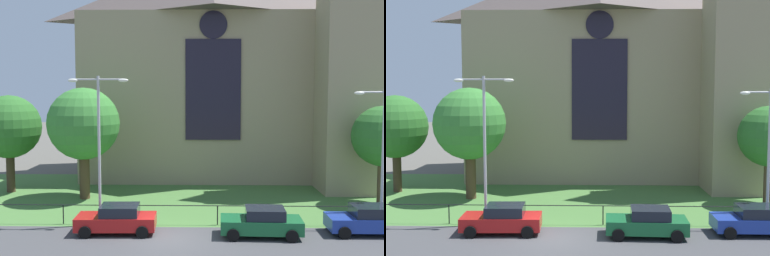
# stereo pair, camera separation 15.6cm
# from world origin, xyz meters

# --- Properties ---
(ground) EXTENTS (160.00, 160.00, 0.00)m
(ground) POSITION_xyz_m (0.00, 10.00, 0.00)
(ground) COLOR #56544C
(road_asphalt) EXTENTS (120.00, 8.00, 0.01)m
(road_asphalt) POSITION_xyz_m (0.00, -2.00, 0.00)
(road_asphalt) COLOR #424244
(road_asphalt) RESTS_ON ground
(grass_verge) EXTENTS (120.00, 20.00, 0.01)m
(grass_verge) POSITION_xyz_m (0.00, 8.00, 0.00)
(grass_verge) COLOR #477538
(grass_verge) RESTS_ON ground
(church_building) EXTENTS (23.20, 16.20, 26.00)m
(church_building) POSITION_xyz_m (3.38, 18.84, 10.27)
(church_building) COLOR tan
(church_building) RESTS_ON ground
(iron_railing) EXTENTS (35.23, 0.07, 1.13)m
(iron_railing) POSITION_xyz_m (2.61, 2.50, 0.99)
(iron_railing) COLOR black
(iron_railing) RESTS_ON ground
(tree_left_near) EXTENTS (5.04, 5.04, 7.84)m
(tree_left_near) POSITION_xyz_m (-6.56, 8.69, 5.27)
(tree_left_near) COLOR #4C3823
(tree_left_near) RESTS_ON ground
(tree_left_far) EXTENTS (4.71, 4.71, 7.30)m
(tree_left_far) POSITION_xyz_m (-12.68, 10.69, 4.90)
(tree_left_far) COLOR #423021
(tree_left_far) RESTS_ON ground
(tree_right_near) EXTENTS (4.03, 4.03, 6.62)m
(tree_right_near) POSITION_xyz_m (13.69, 7.38, 4.57)
(tree_right_near) COLOR brown
(tree_right_near) RESTS_ON ground
(streetlamp_near) EXTENTS (3.37, 0.26, 8.41)m
(streetlamp_near) POSITION_xyz_m (-4.04, 2.40, 5.34)
(streetlamp_near) COLOR #B2B2B7
(streetlamp_near) RESTS_ON ground
(streetlamp_far) EXTENTS (3.37, 0.26, 7.71)m
(streetlamp_far) POSITION_xyz_m (11.75, 2.40, 4.95)
(streetlamp_far) COLOR #B2B2B7
(streetlamp_far) RESTS_ON ground
(parked_car_red) EXTENTS (4.25, 2.13, 1.51)m
(parked_car_red) POSITION_xyz_m (-2.81, 0.92, 0.74)
(parked_car_red) COLOR #B21919
(parked_car_red) RESTS_ON ground
(parked_car_green) EXTENTS (4.27, 2.16, 1.51)m
(parked_car_green) POSITION_xyz_m (4.85, 0.53, 0.74)
(parked_car_green) COLOR #196033
(parked_car_green) RESTS_ON ground
(parked_car_blue) EXTENTS (4.20, 2.03, 1.51)m
(parked_car_blue) POSITION_xyz_m (10.55, 1.07, 0.74)
(parked_car_blue) COLOR #1E3899
(parked_car_blue) RESTS_ON ground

